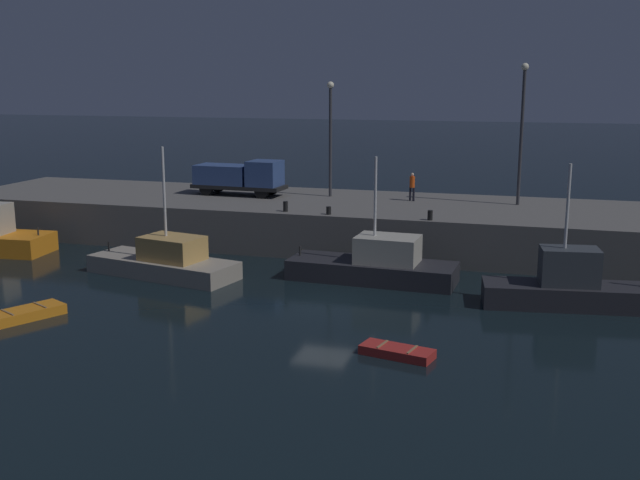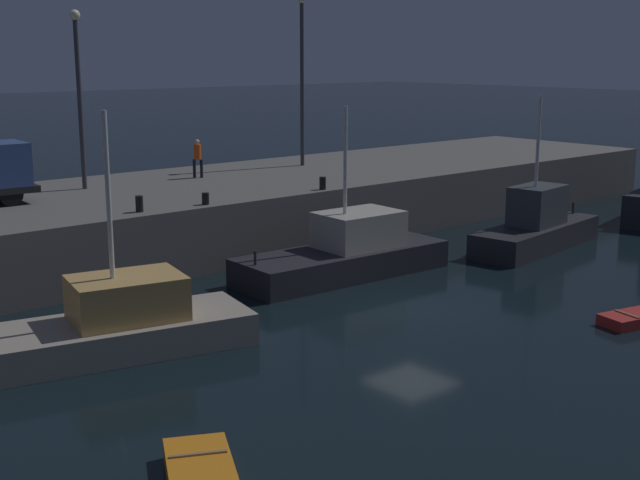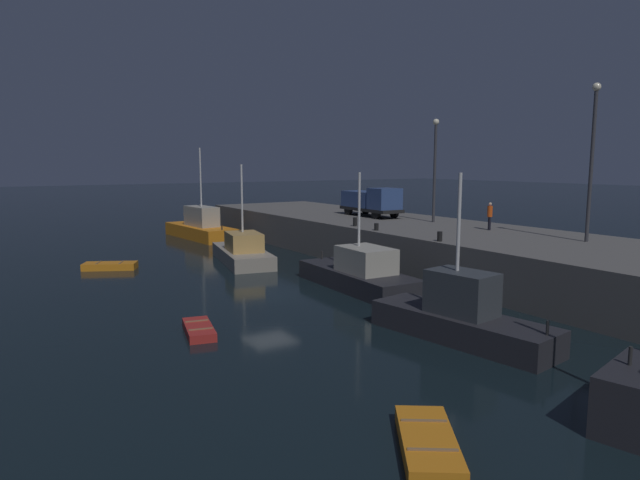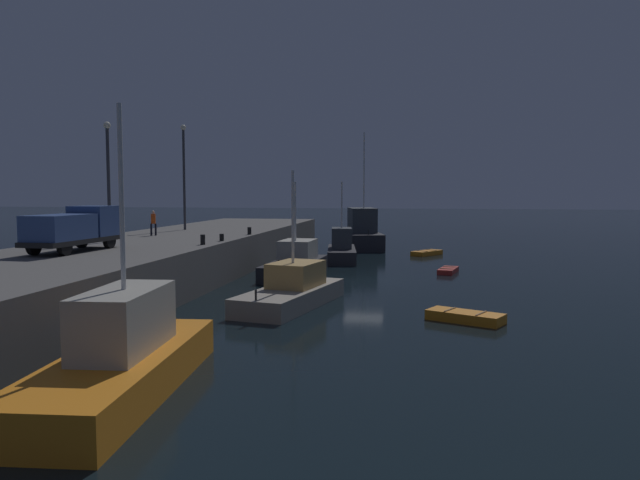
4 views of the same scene
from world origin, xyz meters
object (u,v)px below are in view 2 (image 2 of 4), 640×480
object	(u,v)px
dockworker	(198,156)
bollard_east	(323,183)
rowboat_white_mid	(640,317)
bollard_central	(205,199)
lamp_post_west	(79,85)
fishing_trawler_green	(536,227)
lamp_post_east	(302,68)
fishing_boat_orange	(112,326)
fishing_boat_blue	(347,253)
bollard_west	(139,204)

from	to	relation	value
dockworker	bollard_east	xyz separation A→B (m)	(2.08, -6.40, -0.74)
rowboat_white_mid	dockworker	xyz separation A→B (m)	(-2.99, 20.56, 3.43)
dockworker	bollard_central	distance (m)	7.31
bollard_central	bollard_east	bearing A→B (deg)	-1.34
lamp_post_west	rowboat_white_mid	bearing A→B (deg)	-68.04
bollard_east	fishing_trawler_green	bearing A→B (deg)	-39.03
lamp_post_east	bollard_east	bearing A→B (deg)	-123.28
bollard_central	lamp_post_east	bearing A→B (deg)	32.82
bollard_east	lamp_post_west	bearing A→B (deg)	138.08
lamp_post_west	bollard_east	xyz separation A→B (m)	(7.52, -6.75, -4.07)
fishing_boat_orange	lamp_post_east	bearing A→B (deg)	36.13
rowboat_white_mid	bollard_east	world-z (taller)	bollard_east
fishing_trawler_green	bollard_central	distance (m)	14.32
lamp_post_west	dockworker	distance (m)	6.39
rowboat_white_mid	bollard_central	world-z (taller)	bollard_central
lamp_post_west	bollard_east	distance (m)	10.90
fishing_boat_blue	bollard_central	distance (m)	5.76
fishing_boat_orange	bollard_central	size ratio (longest dim) A/B	18.86
bollard_west	bollard_east	distance (m)	8.44
lamp_post_west	bollard_west	xyz separation A→B (m)	(-0.91, -6.36, -4.04)
fishing_boat_blue	rowboat_white_mid	bearing A→B (deg)	-73.59
fishing_trawler_green	bollard_central	bearing A→B (deg)	155.36
fishing_trawler_green	dockworker	world-z (taller)	fishing_trawler_green
fishing_trawler_green	bollard_east	world-z (taller)	fishing_trawler_green
dockworker	fishing_boat_blue	bearing A→B (deg)	-90.24
fishing_boat_blue	bollard_west	bearing A→B (deg)	146.02
fishing_boat_blue	rowboat_white_mid	xyz separation A→B (m)	(3.03, -10.30, -0.67)
lamp_post_west	lamp_post_east	world-z (taller)	lamp_post_east
fishing_boat_blue	fishing_trawler_green	size ratio (longest dim) A/B	1.11
lamp_post_east	dockworker	bearing A→B (deg)	-177.55
fishing_boat_blue	lamp_post_east	distance (m)	14.06
fishing_boat_blue	lamp_post_east	bearing A→B (deg)	58.30
bollard_west	rowboat_white_mid	bearing A→B (deg)	-57.30
rowboat_white_mid	lamp_post_east	bearing A→B (deg)	80.53
rowboat_white_mid	lamp_post_west	world-z (taller)	lamp_post_west
lamp_post_west	dockworker	bearing A→B (deg)	-3.67
fishing_boat_orange	bollard_central	xyz separation A→B (m)	(7.14, 6.08, 2.05)
lamp_post_east	bollard_east	distance (m)	9.24
lamp_post_west	lamp_post_east	bearing A→B (deg)	-0.35
fishing_trawler_green	bollard_west	distance (m)	16.86
lamp_post_east	bollard_west	bearing A→B (deg)	-153.86
dockworker	bollard_east	size ratio (longest dim) A/B	3.28
bollard_west	bollard_central	bearing A→B (deg)	-5.50
fishing_boat_orange	bollard_central	distance (m)	9.59
fishing_boat_blue	bollard_central	world-z (taller)	fishing_boat_blue
fishing_trawler_green	rowboat_white_mid	bearing A→B (deg)	-126.62
rowboat_white_mid	bollard_west	xyz separation A→B (m)	(-9.34, 14.55, 2.72)
bollard_east	rowboat_white_mid	bearing A→B (deg)	-86.33
lamp_post_west	bollard_central	world-z (taller)	lamp_post_west
fishing_boat_orange	fishing_boat_blue	bearing A→B (deg)	10.93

